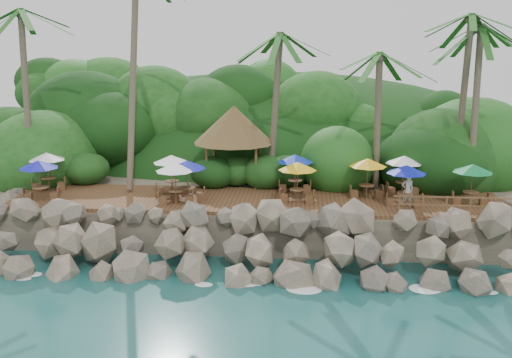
{
  "coord_description": "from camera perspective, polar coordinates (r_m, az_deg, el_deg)",
  "views": [
    {
      "loc": [
        2.4,
        -22.62,
        10.28
      ],
      "look_at": [
        0.0,
        6.0,
        3.4
      ],
      "focal_mm": 39.26,
      "sensor_mm": 36.0,
      "label": 1
    }
  ],
  "objects": [
    {
      "name": "jungle_foliage",
      "position": [
        39.07,
        1.1,
        -1.78
      ],
      "size": [
        44.0,
        16.0,
        12.0
      ],
      "primitive_type": null,
      "color": "#143811",
      "rests_on": "ground"
    },
    {
      "name": "palms",
      "position": [
        31.28,
        3.48,
        16.12
      ],
      "size": [
        31.02,
        6.81,
        13.54
      ],
      "color": "brown",
      "rests_on": "ground"
    },
    {
      "name": "dining_clusters",
      "position": [
        29.42,
        0.24,
        1.35
      ],
      "size": [
        24.8,
        4.88,
        2.17
      ],
      "color": "brown",
      "rests_on": "terrace"
    },
    {
      "name": "ground",
      "position": [
        24.96,
        -1.17,
        -10.85
      ],
      "size": [
        140.0,
        140.0,
        0.0
      ],
      "primitive_type": "plane",
      "color": "#19514F",
      "rests_on": "ground"
    },
    {
      "name": "seawall",
      "position": [
        26.37,
        -0.73,
        -6.79
      ],
      "size": [
        29.0,
        4.0,
        2.3
      ],
      "primitive_type": null,
      "color": "gray",
      "rests_on": "ground"
    },
    {
      "name": "jungle_hill",
      "position": [
        47.31,
        1.77,
        0.92
      ],
      "size": [
        44.8,
        28.0,
        15.4
      ],
      "primitive_type": "ellipsoid",
      "color": "#143811",
      "rests_on": "ground"
    },
    {
      "name": "land_base",
      "position": [
        39.78,
        1.2,
        0.05
      ],
      "size": [
        32.0,
        25.2,
        2.1
      ],
      "primitive_type": "cube",
      "color": "gray",
      "rests_on": "ground"
    },
    {
      "name": "terrace",
      "position": [
        29.84,
        0.0,
        -2.24
      ],
      "size": [
        26.0,
        5.0,
        0.2
      ],
      "primitive_type": "cube",
      "color": "brown",
      "rests_on": "land_base"
    },
    {
      "name": "railing",
      "position": [
        28.43,
        20.98,
        -2.48
      ],
      "size": [
        7.2,
        0.1,
        1.0
      ],
      "color": "brown",
      "rests_on": "terrace"
    },
    {
      "name": "foam_line",
      "position": [
        25.22,
        -1.1,
        -10.51
      ],
      "size": [
        25.2,
        0.8,
        0.06
      ],
      "color": "white",
      "rests_on": "ground"
    },
    {
      "name": "waiter",
      "position": [
        29.26,
        15.17,
        -1.1
      ],
      "size": [
        0.69,
        0.51,
        1.71
      ],
      "primitive_type": "imported",
      "rotation": [
        0.0,
        0.0,
        3.31
      ],
      "color": "white",
      "rests_on": "terrace"
    },
    {
      "name": "palapa",
      "position": [
        32.73,
        -2.26,
        5.57
      ],
      "size": [
        4.76,
        4.76,
        4.6
      ],
      "color": "brown",
      "rests_on": "ground"
    }
  ]
}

